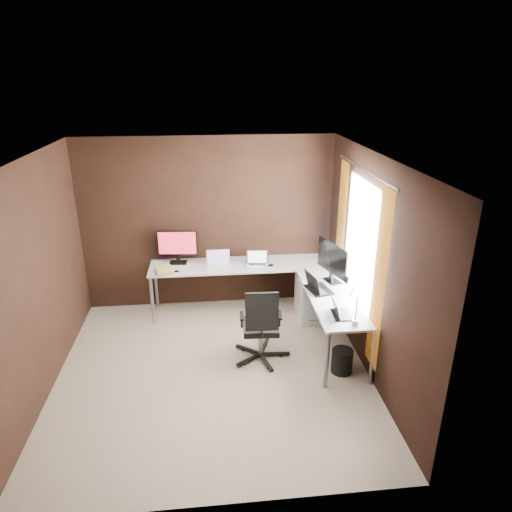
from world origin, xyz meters
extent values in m
cube|color=tan|center=(0.00, 0.00, 0.00)|extent=(3.60, 3.60, 0.00)
cube|color=white|center=(0.00, 0.00, 2.50)|extent=(3.60, 3.60, 0.00)
cube|color=black|center=(0.00, 1.80, 1.25)|extent=(3.60, 0.00, 2.50)
cube|color=black|center=(0.00, -1.80, 1.25)|extent=(3.60, 0.00, 2.50)
cube|color=black|center=(-1.80, 0.00, 1.25)|extent=(0.00, 3.60, 2.50)
cube|color=black|center=(1.80, 0.00, 1.25)|extent=(0.00, 3.60, 2.50)
cube|color=white|center=(1.79, 0.35, 1.45)|extent=(0.00, 1.00, 1.30)
cube|color=orange|center=(1.75, -0.38, 1.25)|extent=(0.01, 0.35, 2.00)
cube|color=orange|center=(1.75, 1.07, 1.25)|extent=(0.01, 0.35, 2.00)
cylinder|color=slate|center=(1.75, 0.35, 2.28)|extent=(0.02, 1.90, 0.02)
cube|color=silver|center=(0.48, 1.50, 0.71)|extent=(2.65, 0.60, 0.03)
cube|color=silver|center=(1.50, 0.38, 0.71)|extent=(0.60, 1.65, 0.03)
cylinder|color=slate|center=(-0.81, 1.24, 0.35)|extent=(0.05, 0.05, 0.70)
cylinder|color=slate|center=(-0.81, 1.76, 0.35)|extent=(0.05, 0.05, 0.70)
cylinder|color=slate|center=(1.24, -0.41, 0.35)|extent=(0.05, 0.05, 0.70)
cylinder|color=slate|center=(1.76, -0.41, 0.35)|extent=(0.05, 0.05, 0.70)
cylinder|color=slate|center=(1.76, 1.76, 0.35)|extent=(0.05, 0.05, 0.70)
cube|color=silver|center=(1.43, 1.15, 0.30)|extent=(0.42, 0.50, 0.60)
cube|color=black|center=(-0.45, 1.63, 0.74)|extent=(0.26, 0.18, 0.01)
cube|color=black|center=(-0.45, 1.65, 0.80)|extent=(0.06, 0.04, 0.11)
cube|color=black|center=(-0.45, 1.65, 1.04)|extent=(0.56, 0.07, 0.36)
cube|color=red|center=(-0.45, 1.63, 1.04)|extent=(0.53, 0.05, 0.33)
cube|color=black|center=(1.60, 0.79, 0.74)|extent=(0.23, 0.28, 0.01)
cube|color=black|center=(1.58, 0.78, 0.80)|extent=(0.05, 0.06, 0.11)
cube|color=black|center=(1.58, 0.78, 1.06)|extent=(0.23, 0.62, 0.40)
cube|color=#0D37A3|center=(1.59, 0.78, 1.06)|extent=(0.20, 0.59, 0.37)
cube|color=silver|center=(0.12, 1.43, 0.74)|extent=(0.33, 0.24, 0.02)
cube|color=silver|center=(0.12, 1.51, 0.85)|extent=(0.33, 0.07, 0.21)
cube|color=#8668A9|center=(0.12, 1.51, 0.85)|extent=(0.29, 0.06, 0.18)
cube|color=silver|center=(0.67, 1.40, 0.74)|extent=(0.32, 0.24, 0.02)
cube|color=silver|center=(0.68, 1.48, 0.84)|extent=(0.30, 0.09, 0.19)
cube|color=white|center=(0.68, 1.48, 0.84)|extent=(0.27, 0.07, 0.16)
cube|color=black|center=(1.36, 0.54, 0.74)|extent=(0.34, 0.42, 0.02)
cube|color=black|center=(1.27, 0.52, 0.86)|extent=(0.15, 0.38, 0.23)
cube|color=#192A3A|center=(1.27, 0.52, 0.86)|extent=(0.13, 0.33, 0.20)
cube|color=black|center=(1.47, -0.11, 0.74)|extent=(0.21, 0.29, 0.02)
cube|color=black|center=(1.39, -0.10, 0.83)|extent=(0.07, 0.29, 0.18)
cube|color=#AE517B|center=(1.40, -0.10, 0.83)|extent=(0.06, 0.25, 0.15)
cube|color=#8D6F4C|center=(-0.62, 1.30, 0.74)|extent=(0.28, 0.24, 0.02)
cube|color=#ACB336|center=(-0.62, 1.30, 0.77)|extent=(0.26, 0.23, 0.02)
cube|color=beige|center=(-0.62, 1.30, 0.78)|extent=(0.28, 0.25, 0.02)
cube|color=#ACB336|center=(-0.62, 1.30, 0.80)|extent=(0.26, 0.24, 0.01)
ellipsoid|color=black|center=(-0.46, 1.30, 0.74)|extent=(0.09, 0.07, 0.03)
ellipsoid|color=black|center=(0.86, 1.37, 0.75)|extent=(0.10, 0.07, 0.04)
cylinder|color=slate|center=(1.55, -0.32, 0.76)|extent=(0.07, 0.07, 0.05)
cylinder|color=slate|center=(1.55, -0.32, 0.93)|extent=(0.02, 0.02, 0.29)
cylinder|color=slate|center=(1.50, -0.29, 1.13)|extent=(0.02, 0.16, 0.22)
cone|color=slate|center=(1.45, -0.22, 1.20)|extent=(0.09, 0.12, 0.12)
cylinder|color=slate|center=(0.59, 0.24, 0.23)|extent=(0.05, 0.05, 0.35)
cube|color=black|center=(0.59, 0.24, 0.43)|extent=(0.44, 0.44, 0.07)
cube|color=black|center=(0.58, 0.04, 0.75)|extent=(0.39, 0.13, 0.46)
cylinder|color=black|center=(1.50, -0.15, 0.14)|extent=(0.31, 0.31, 0.29)
camera|label=1|loc=(0.02, -4.51, 3.27)|focal=32.00mm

